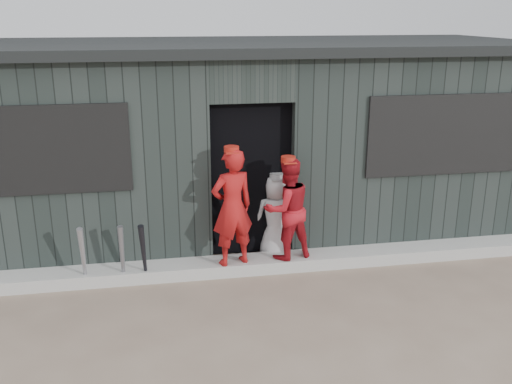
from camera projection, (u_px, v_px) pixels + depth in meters
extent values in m
plane|color=#766251|center=(290.00, 354.00, 5.24)|extent=(80.00, 80.00, 0.00)
cube|color=#ABAAA5|center=(256.00, 264.00, 6.92)|extent=(8.00, 0.36, 0.15)
cone|color=#97969E|center=(83.00, 257.00, 6.34)|extent=(0.09, 0.29, 0.78)
cone|color=slate|center=(122.00, 255.00, 6.45)|extent=(0.08, 0.16, 0.74)
cone|color=black|center=(144.00, 254.00, 6.45)|extent=(0.10, 0.26, 0.77)
imported|color=#AB1515|center=(232.00, 207.00, 6.56)|extent=(0.58, 0.47, 1.40)
imported|color=#B0151F|center=(287.00, 209.00, 6.76)|extent=(0.70, 0.60, 1.23)
imported|color=silver|center=(276.00, 218.00, 7.10)|extent=(0.60, 0.46, 1.10)
cube|color=black|center=(235.00, 143.00, 8.16)|extent=(7.60, 2.70, 2.20)
cube|color=#28302D|center=(56.00, 174.00, 6.46)|extent=(3.50, 0.20, 2.50)
cube|color=#272F2C|center=(427.00, 157.00, 7.20)|extent=(3.50, 0.20, 2.50)
cube|color=#29312E|center=(251.00, 80.00, 6.53)|extent=(1.00, 0.20, 0.50)
cube|color=#2C3431|center=(485.00, 131.00, 8.79)|extent=(0.20, 3.00, 2.50)
cube|color=#28302D|center=(223.00, 122.00, 9.46)|extent=(8.00, 0.20, 2.50)
cube|color=black|center=(234.00, 46.00, 7.75)|extent=(8.30, 3.30, 0.12)
cube|color=black|center=(37.00, 151.00, 6.23)|extent=(2.00, 0.04, 1.00)
cube|color=black|center=(445.00, 135.00, 7.03)|extent=(2.00, 0.04, 1.00)
cube|color=black|center=(232.00, 147.00, 7.30)|extent=(0.21, 0.21, 0.93)
cube|color=black|center=(263.00, 150.00, 7.32)|extent=(0.25, 0.21, 0.94)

